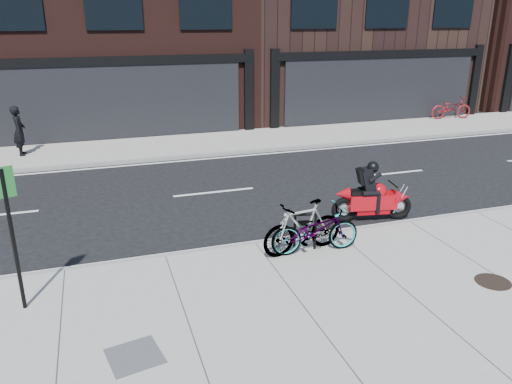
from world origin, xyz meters
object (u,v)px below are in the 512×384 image
object	(u,v)px
bicycle_front	(315,230)
motorcycle	(376,197)
bicycle_far	(451,108)
bicycle_rear	(303,227)
utility_grate	(135,356)
sign_post	(11,227)
bike_rack	(305,228)
manhole_cover	(493,282)
pedestrian	(19,131)

from	to	relation	value
bicycle_front	motorcycle	world-z (taller)	motorcycle
bicycle_far	bicycle_rear	bearing A→B (deg)	140.83
utility_grate	sign_post	bearing A→B (deg)	130.93
bike_rack	manhole_cover	world-z (taller)	bike_rack
utility_grate	bicycle_rear	bearing A→B (deg)	33.45
bicycle_far	manhole_cover	xyz separation A→B (m)	(-9.87, -13.76, -0.53)
bike_rack	utility_grate	distance (m)	4.63
bicycle_front	bicycle_rear	bearing A→B (deg)	73.53
manhole_cover	utility_grate	bearing A→B (deg)	-178.86
bicycle_rear	bicycle_far	world-z (taller)	bicycle_rear
bike_rack	sign_post	world-z (taller)	sign_post
motorcycle	utility_grate	xyz separation A→B (m)	(-6.30, -3.81, -0.50)
bike_rack	pedestrian	world-z (taller)	pedestrian
bike_rack	utility_grate	bearing A→B (deg)	-146.34
bicycle_far	sign_post	world-z (taller)	sign_post
bike_rack	manhole_cover	xyz separation A→B (m)	(2.84, -2.42, -0.49)
bicycle_front	utility_grate	distance (m)	4.67
utility_grate	pedestrian	bearing A→B (deg)	102.28
bike_rack	sign_post	bearing A→B (deg)	-173.70
sign_post	motorcycle	bearing A→B (deg)	-6.20
utility_grate	sign_post	size ratio (longest dim) A/B	0.30
bicycle_front	manhole_cover	world-z (taller)	bicycle_front
bicycle_front	bicycle_far	bearing A→B (deg)	-44.55
bike_rack	bicycle_rear	size ratio (longest dim) A/B	0.45
pedestrian	bicycle_far	bearing A→B (deg)	-88.96
bike_rack	manhole_cover	distance (m)	3.76
bicycle_far	sign_post	bearing A→B (deg)	132.35
bike_rack	pedestrian	distance (m)	12.38
bicycle_rear	pedestrian	bearing A→B (deg)	-156.63
motorcycle	bicycle_far	bearing A→B (deg)	54.79
pedestrian	sign_post	distance (m)	11.12
utility_grate	sign_post	distance (m)	2.98
bike_rack	pedestrian	xyz separation A→B (m)	(-6.66, 10.43, 0.40)
bicycle_far	manhole_cover	distance (m)	16.94
manhole_cover	utility_grate	world-z (taller)	same
bicycle_front	motorcycle	size ratio (longest dim) A/B	0.93
bicycle_rear	motorcycle	size ratio (longest dim) A/B	0.91
bicycle_far	utility_grate	xyz separation A→B (m)	(-16.54, -13.89, -0.53)
manhole_cover	bike_rack	bearing A→B (deg)	139.61
pedestrian	bicycle_far	distance (m)	19.39
bicycle_far	utility_grate	distance (m)	21.61
bike_rack	motorcycle	size ratio (longest dim) A/B	0.40
pedestrian	sign_post	bearing A→B (deg)	-175.75
bicycle_rear	utility_grate	world-z (taller)	bicycle_rear
manhole_cover	utility_grate	xyz separation A→B (m)	(-6.67, -0.13, 0.00)
bicycle_front	pedestrian	size ratio (longest dim) A/B	1.09
pedestrian	bicycle_far	size ratio (longest dim) A/B	0.88
bike_rack	bicycle_front	world-z (taller)	bicycle_front
bicycle_rear	pedestrian	world-z (taller)	pedestrian
bicycle_far	utility_grate	bearing A→B (deg)	139.12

